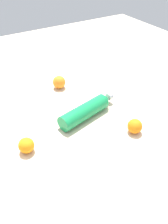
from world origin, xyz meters
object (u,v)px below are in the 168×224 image
(orange_0, at_px, (26,145))
(orange_2, at_px, (59,82))
(water_bottle, at_px, (88,110))
(orange_1, at_px, (135,126))

(orange_0, distance_m, orange_2, 0.48)
(water_bottle, xyz_separation_m, orange_2, (0.00, 0.29, -0.00))
(orange_1, bearing_deg, orange_2, 102.61)
(water_bottle, distance_m, orange_1, 0.22)
(orange_0, relative_size, orange_2, 0.90)
(water_bottle, xyz_separation_m, orange_1, (0.11, -0.19, -0.00))
(orange_0, bearing_deg, orange_1, -16.74)
(orange_2, bearing_deg, water_bottle, -90.51)
(water_bottle, height_order, orange_2, water_bottle)
(orange_1, height_order, orange_2, orange_2)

